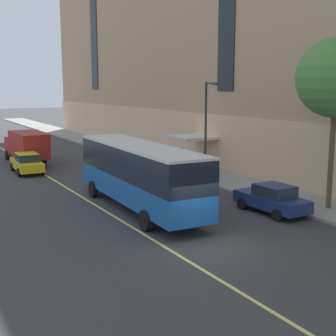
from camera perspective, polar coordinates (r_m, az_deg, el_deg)
ground_plane at (r=20.14m, az=4.86°, el=-9.45°), size 260.00×260.00×0.00m
sidewalk at (r=27.99m, az=16.68°, el=-4.11°), size 4.02×160.00×0.15m
city_bus at (r=25.23m, az=-3.58°, el=-0.54°), size 3.12×11.92×3.60m
parked_car_navy_0 at (r=25.45m, az=12.56°, el=-3.68°), size 2.01×4.36×1.56m
parked_car_red_2 at (r=33.40m, az=0.59°, el=-0.20°), size 1.99×4.30×1.56m
box_truck at (r=42.45m, az=-16.87°, el=2.70°), size 2.46×7.45×2.78m
taxi_cab at (r=37.98m, az=-16.83°, el=0.61°), size 2.06×4.80×1.56m
street_tree_mid_block at (r=26.16m, az=19.81°, el=10.25°), size 4.17×4.17×9.04m
street_lamp at (r=32.58m, az=4.85°, el=5.80°), size 0.36×1.48×6.82m
lane_centerline at (r=21.80m, az=-3.26°, el=-7.89°), size 0.16×140.00×0.01m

